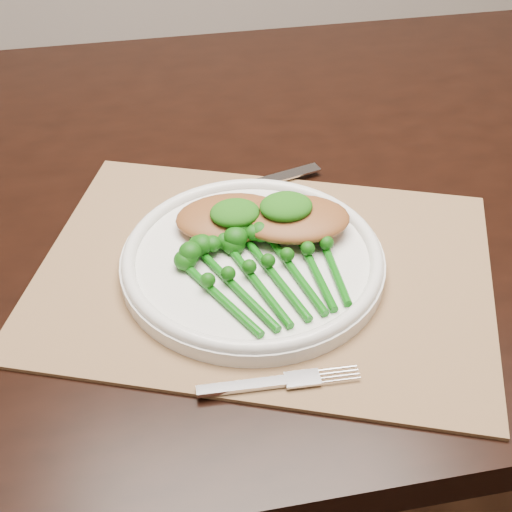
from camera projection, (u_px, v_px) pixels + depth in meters
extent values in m
plane|color=brown|center=(314.00, 498.00, 1.39)|extent=(4.00, 4.00, 0.00)
cube|color=black|center=(287.00, 187.00, 0.92)|extent=(1.62, 0.95, 0.04)
cube|color=#8F6C48|center=(264.00, 271.00, 0.76)|extent=(0.57, 0.49, 0.00)
cylinder|color=white|center=(253.00, 262.00, 0.76)|extent=(0.28, 0.28, 0.02)
torus|color=white|center=(253.00, 255.00, 0.75)|extent=(0.28, 0.28, 0.01)
cube|color=silver|center=(207.00, 198.00, 0.85)|extent=(0.08, 0.03, 0.01)
cube|color=silver|center=(277.00, 178.00, 0.88)|extent=(0.12, 0.05, 0.00)
cube|color=silver|center=(242.00, 386.00, 0.64)|extent=(0.08, 0.01, 0.00)
ellipsoid|color=brown|center=(232.00, 217.00, 0.78)|extent=(0.13, 0.09, 0.02)
ellipsoid|color=brown|center=(295.00, 219.00, 0.77)|extent=(0.13, 0.09, 0.02)
ellipsoid|color=#114D0B|center=(235.00, 213.00, 0.76)|extent=(0.05, 0.05, 0.02)
ellipsoid|color=#114D0B|center=(286.00, 206.00, 0.76)|extent=(0.06, 0.05, 0.02)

